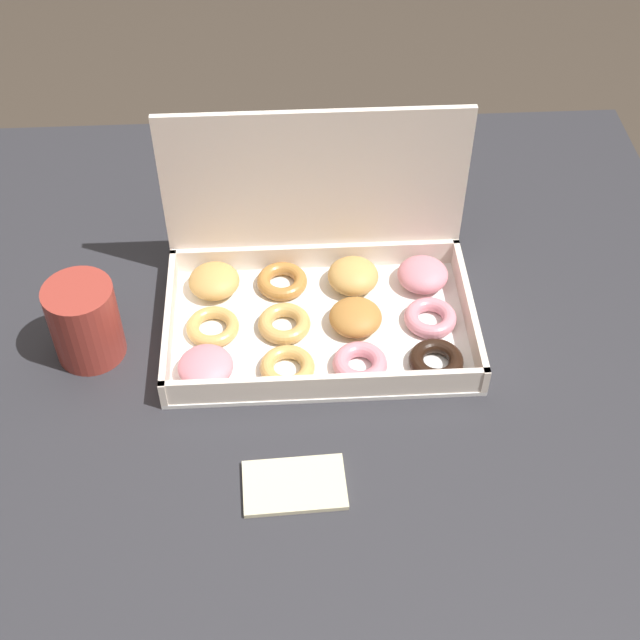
{
  "coord_description": "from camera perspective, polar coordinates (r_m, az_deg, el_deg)",
  "views": [
    {
      "loc": [
        0.02,
        -0.77,
        1.57
      ],
      "look_at": [
        0.06,
        0.0,
        0.76
      ],
      "focal_mm": 50.0,
      "sensor_mm": 36.0,
      "label": 1
    }
  ],
  "objects": [
    {
      "name": "paper_napkin",
      "position": [
        0.98,
        -1.65,
        -10.51
      ],
      "size": [
        0.11,
        0.07,
        0.01
      ],
      "color": "beige",
      "rests_on": "dining_table"
    },
    {
      "name": "donut_box",
      "position": [
        1.12,
        -0.05,
        2.09
      ],
      "size": [
        0.38,
        0.24,
        0.24
      ],
      "color": "white",
      "rests_on": "dining_table"
    },
    {
      "name": "coffee_mug",
      "position": [
        1.1,
        -14.84,
        -0.04
      ],
      "size": [
        0.08,
        0.08,
        0.11
      ],
      "color": "#A3382D",
      "rests_on": "dining_table"
    },
    {
      "name": "ground_plane",
      "position": [
        1.74,
        -2.18,
        -17.53
      ],
      "size": [
        8.0,
        8.0,
        0.0
      ],
      "primitive_type": "plane",
      "color": "#42382D"
    },
    {
      "name": "dining_table",
      "position": [
        1.2,
        -3.03,
        -3.84
      ],
      "size": [
        1.16,
        0.95,
        0.74
      ],
      "color": "#2D2D33",
      "rests_on": "ground_plane"
    }
  ]
}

